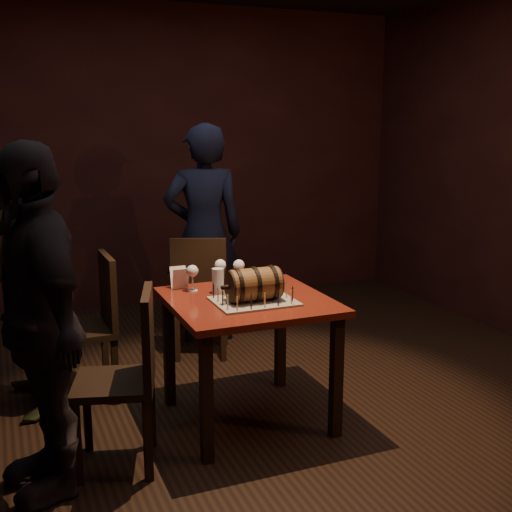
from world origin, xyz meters
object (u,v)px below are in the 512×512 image
at_px(barrel_cake, 254,284).
at_px(chair_left_rear, 94,319).
at_px(person_left_rear, 20,291).
at_px(wine_glass_left, 192,272).
at_px(person_left_front, 39,322).
at_px(chair_back, 200,290).
at_px(chair_left_front, 130,369).
at_px(wine_glass_mid, 220,266).
at_px(pint_of_ale, 218,281).
at_px(pub_table, 248,317).
at_px(wine_glass_right, 239,266).
at_px(person_back, 204,234).

distance_m(barrel_cake, chair_left_rear, 1.15).
bearing_deg(person_left_rear, wine_glass_left, 68.85).
bearing_deg(barrel_cake, person_left_front, -169.59).
xyz_separation_m(wine_glass_left, chair_back, (0.29, 0.81, -0.35)).
height_order(chair_left_front, person_left_rear, person_left_rear).
bearing_deg(barrel_cake, wine_glass_mid, 95.65).
bearing_deg(chair_back, chair_left_front, -120.55).
height_order(wine_glass_left, pint_of_ale, wine_glass_left).
height_order(pub_table, pint_of_ale, pint_of_ale).
height_order(wine_glass_right, pint_of_ale, wine_glass_right).
bearing_deg(chair_left_front, person_left_rear, 118.68).
bearing_deg(person_left_rear, chair_back, 108.72).
bearing_deg(pub_table, person_left_front, -165.44).
relative_size(wine_glass_left, chair_left_front, 0.17).
relative_size(wine_glass_mid, chair_back, 0.17).
bearing_deg(chair_left_rear, person_left_rear, -172.52).
bearing_deg(wine_glass_right, pint_of_ale, -143.63).
height_order(pint_of_ale, chair_left_front, chair_left_front).
bearing_deg(barrel_cake, chair_left_rear, 136.19).
xyz_separation_m(wine_glass_mid, chair_left_rear, (-0.75, 0.31, -0.34)).
bearing_deg(person_back, wine_glass_right, 92.23).
xyz_separation_m(chair_back, chair_left_rear, (-0.83, -0.41, 0.00)).
bearing_deg(chair_left_rear, pub_table, -40.35).
relative_size(pub_table, person_left_front, 0.54).
bearing_deg(wine_glass_left, pint_of_ale, -38.15).
distance_m(chair_left_front, person_left_front, 0.53).
relative_size(barrel_cake, chair_left_front, 0.37).
bearing_deg(wine_glass_right, person_left_front, -153.47).
relative_size(chair_left_rear, chair_left_front, 1.00).
distance_m(wine_glass_mid, person_left_front, 1.30).
distance_m(barrel_cake, chair_left_front, 0.83).
bearing_deg(chair_back, pint_of_ale, -100.24).
distance_m(chair_left_front, person_left_rear, 1.01).
xyz_separation_m(wine_glass_right, pint_of_ale, (-0.18, -0.13, -0.05)).
bearing_deg(barrel_cake, pint_of_ale, 115.09).
bearing_deg(wine_glass_mid, person_left_front, -149.43).
distance_m(wine_glass_right, chair_left_rear, 0.99).
height_order(pub_table, chair_left_rear, chair_left_rear).
xyz_separation_m(wine_glass_right, chair_left_rear, (-0.85, 0.36, -0.35)).
height_order(pub_table, person_back, person_back).
height_order(wine_glass_mid, chair_left_front, chair_left_front).
height_order(chair_left_rear, person_back, person_back).
bearing_deg(person_back, chair_left_front, 70.50).
height_order(wine_glass_left, person_left_front, person_left_front).
relative_size(chair_left_rear, person_back, 0.54).
bearing_deg(chair_left_rear, barrel_cake, -43.81).
xyz_separation_m(wine_glass_mid, chair_left_front, (-0.70, -0.61, -0.34)).
distance_m(pub_table, person_left_rear, 1.37).
distance_m(pint_of_ale, chair_left_rear, 0.88).
bearing_deg(chair_left_front, wine_glass_mid, 40.93).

